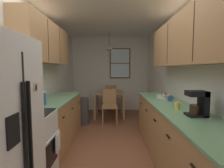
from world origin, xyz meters
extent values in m
plane|color=brown|center=(0.00, 1.00, 0.00)|extent=(12.00, 12.00, 0.00)
cube|color=silver|center=(-1.35, 1.00, 1.27)|extent=(0.10, 9.00, 2.55)
cube|color=silver|center=(1.35, 1.00, 1.27)|extent=(0.10, 9.00, 2.55)
cube|color=silver|center=(0.00, 3.65, 1.27)|extent=(4.40, 0.10, 2.55)
cube|color=white|center=(0.00, 1.00, 2.59)|extent=(4.40, 9.00, 0.08)
cube|color=black|center=(-0.61, -1.16, 0.81)|extent=(0.01, 0.01, 1.54)
cube|color=black|center=(-0.60, -1.20, 0.81)|extent=(0.02, 0.02, 1.10)
cube|color=black|center=(-0.60, -1.12, 0.81)|extent=(0.02, 0.02, 1.10)
cube|color=black|center=(-0.61, -1.34, 1.03)|extent=(0.01, 0.15, 0.22)
cube|color=beige|center=(-0.61, -0.96, 1.29)|extent=(0.01, 0.05, 0.07)
cube|color=white|center=(-0.61, -0.95, 1.28)|extent=(0.01, 0.04, 0.05)
cube|color=white|center=(-0.99, -0.45, 0.45)|extent=(0.62, 0.61, 0.90)
cube|color=black|center=(-0.67, -0.45, 0.42)|extent=(0.01, 0.42, 0.30)
cube|color=silver|center=(-0.65, -0.45, 0.63)|extent=(0.02, 0.49, 0.02)
cube|color=black|center=(-0.99, -0.45, 0.91)|extent=(0.59, 0.58, 0.02)
cylinder|color=#2D2D2D|center=(-1.13, -0.59, 0.93)|extent=(0.15, 0.15, 0.01)
cylinder|color=#2D2D2D|center=(-1.13, -0.32, 0.93)|extent=(0.15, 0.15, 0.01)
cylinder|color=#2D2D2D|center=(-0.85, -0.59, 0.93)|extent=(0.15, 0.15, 0.01)
cylinder|color=#2D2D2D|center=(-0.85, -0.32, 0.93)|extent=(0.15, 0.15, 0.01)
cube|color=white|center=(-1.11, -0.45, 1.68)|extent=(0.38, 0.62, 0.30)
cube|color=black|center=(-0.92, -0.51, 1.68)|extent=(0.01, 0.37, 0.19)
cube|color=#2D2D33|center=(-0.92, -0.24, 1.68)|extent=(0.01, 0.12, 0.19)
cube|color=#A87A4C|center=(-1.00, 0.77, 0.43)|extent=(0.60, 1.83, 0.87)
cube|color=#6B9E70|center=(-1.00, 0.77, 0.89)|extent=(0.63, 1.85, 0.03)
cube|color=black|center=(-0.69, 0.17, 0.70)|extent=(0.02, 0.10, 0.01)
cube|color=black|center=(-0.69, 0.77, 0.70)|extent=(0.02, 0.10, 0.01)
cube|color=black|center=(-0.69, 1.38, 0.70)|extent=(0.02, 0.10, 0.01)
cube|color=#A87A4C|center=(-1.14, 0.72, 1.91)|extent=(0.32, 1.93, 0.72)
cube|color=#2D2319|center=(-0.98, 0.41, 1.91)|extent=(0.01, 0.01, 0.67)
cube|color=#2D2319|center=(-0.98, 1.04, 1.91)|extent=(0.01, 0.01, 0.67)
cube|color=#A87A4C|center=(1.00, 0.02, 0.43)|extent=(0.60, 3.10, 0.87)
cube|color=#6B9E70|center=(1.00, 0.02, 0.89)|extent=(0.63, 3.12, 0.03)
cube|color=black|center=(0.69, -1.22, 0.70)|extent=(0.02, 0.10, 0.01)
cube|color=black|center=(0.69, -0.60, 0.70)|extent=(0.02, 0.10, 0.01)
cube|color=black|center=(0.69, 0.02, 0.70)|extent=(0.02, 0.10, 0.01)
cube|color=black|center=(0.69, 0.64, 0.70)|extent=(0.02, 0.10, 0.01)
cube|color=black|center=(0.69, 1.26, 0.70)|extent=(0.02, 0.10, 0.01)
cube|color=#A87A4C|center=(1.14, -0.03, 1.86)|extent=(0.32, 2.80, 0.73)
cube|color=#2D2319|center=(0.98, -0.49, 1.86)|extent=(0.01, 0.01, 0.67)
cube|color=#2D2319|center=(0.98, 0.43, 1.86)|extent=(0.01, 0.01, 0.67)
cube|color=#A87F51|center=(-0.02, 2.75, 0.73)|extent=(0.88, 0.85, 0.03)
cube|color=#A87F51|center=(-0.43, 2.36, 0.35)|extent=(0.06, 0.06, 0.71)
cube|color=#A87F51|center=(0.39, 2.36, 0.35)|extent=(0.06, 0.06, 0.71)
cube|color=#A87F51|center=(-0.43, 3.15, 0.35)|extent=(0.06, 0.06, 0.71)
cube|color=#A87F51|center=(0.39, 3.15, 0.35)|extent=(0.06, 0.06, 0.71)
cube|color=#A87A4C|center=(0.00, 2.05, 0.45)|extent=(0.41, 0.41, 0.04)
cube|color=#A87A4C|center=(0.00, 2.23, 0.68)|extent=(0.37, 0.04, 0.45)
cylinder|color=#A87A4C|center=(0.19, 1.87, 0.22)|extent=(0.04, 0.04, 0.43)
cylinder|color=#A87A4C|center=(-0.18, 1.87, 0.22)|extent=(0.04, 0.04, 0.43)
cylinder|color=#A87A4C|center=(0.18, 2.24, 0.22)|extent=(0.04, 0.04, 0.43)
cylinder|color=#A87A4C|center=(-0.18, 2.23, 0.22)|extent=(0.04, 0.04, 0.43)
cube|color=#A87A4C|center=(0.00, 3.46, 0.45)|extent=(0.45, 0.45, 0.04)
cube|color=#A87A4C|center=(0.02, 3.28, 0.68)|extent=(0.37, 0.08, 0.45)
cylinder|color=#A87A4C|center=(-0.20, 3.62, 0.22)|extent=(0.04, 0.04, 0.43)
cylinder|color=#A87A4C|center=(0.16, 3.66, 0.22)|extent=(0.04, 0.04, 0.43)
cylinder|color=#A87A4C|center=(-0.16, 3.26, 0.22)|extent=(0.04, 0.04, 0.43)
cylinder|color=#A87A4C|center=(0.20, 3.30, 0.22)|extent=(0.04, 0.04, 0.43)
cylinder|color=black|center=(-0.02, 2.75, 2.33)|extent=(0.01, 0.01, 0.43)
cone|color=beige|center=(-0.02, 2.75, 2.07)|extent=(0.25, 0.25, 0.10)
sphere|color=white|center=(-0.02, 2.75, 2.09)|extent=(0.06, 0.06, 0.06)
cube|color=brown|center=(0.34, 3.58, 1.63)|extent=(0.71, 0.04, 1.03)
cube|color=silver|center=(0.34, 3.56, 1.63)|extent=(0.63, 0.01, 0.95)
cube|color=brown|center=(0.34, 3.56, 1.63)|extent=(0.63, 0.02, 0.03)
cylinder|color=#3F3F42|center=(-0.70, 2.02, 0.35)|extent=(0.30, 0.30, 0.69)
cylinder|color=#265999|center=(-1.00, 0.12, 1.00)|extent=(0.12, 0.12, 0.19)
cylinder|color=white|center=(-1.00, 0.12, 1.10)|extent=(0.12, 0.12, 0.02)
cube|color=white|center=(-0.64, -0.30, 0.50)|extent=(0.02, 0.16, 0.24)
cube|color=black|center=(1.05, -0.49, 0.91)|extent=(0.22, 0.18, 0.02)
cube|color=black|center=(1.13, -0.49, 1.05)|extent=(0.06, 0.18, 0.30)
cube|color=black|center=(1.05, -0.49, 1.17)|extent=(0.22, 0.18, 0.06)
cylinder|color=#331E14|center=(1.03, -0.49, 0.98)|extent=(0.11, 0.11, 0.11)
cylinder|color=#335999|center=(1.05, 0.44, 0.95)|extent=(0.07, 0.07, 0.09)
torus|color=#335999|center=(1.10, 0.44, 0.95)|extent=(0.05, 0.01, 0.05)
cylinder|color=#E5CC4C|center=(0.96, -0.14, 0.95)|extent=(0.07, 0.07, 0.09)
torus|color=#E5CC4C|center=(1.01, -0.14, 0.95)|extent=(0.05, 0.01, 0.05)
cylinder|color=silver|center=(1.04, 0.80, 0.93)|extent=(0.24, 0.24, 0.06)
cylinder|color=black|center=(1.04, 0.80, 0.95)|extent=(0.20, 0.20, 0.03)
sphere|color=red|center=(1.09, 0.82, 0.96)|extent=(0.06, 0.06, 0.06)
sphere|color=green|center=(0.98, 0.82, 0.96)|extent=(0.06, 0.06, 0.06)
cylinder|color=silver|center=(-0.11, 2.73, 0.77)|extent=(0.20, 0.20, 0.06)
camera|label=1|loc=(0.06, -2.50, 1.45)|focal=28.05mm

